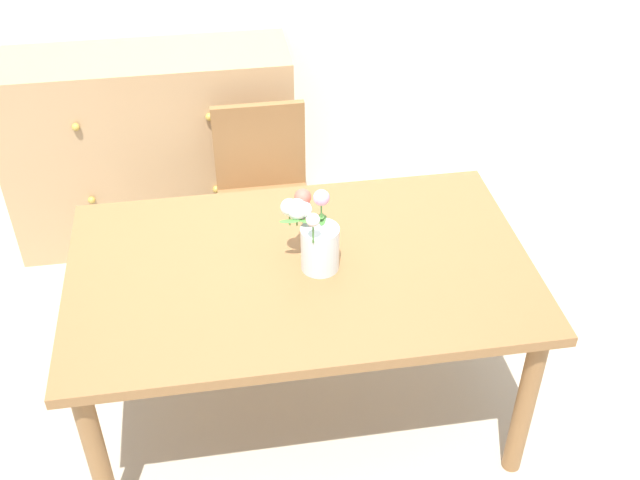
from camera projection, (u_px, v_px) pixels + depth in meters
name	position (u px, v px, depth m)	size (l,w,h in m)	color
ground_plane	(303.00, 404.00, 3.19)	(12.00, 12.00, 0.00)	#B7AD99
dining_table	(301.00, 283.00, 2.79)	(1.65, 1.01, 0.75)	olive
chair_far	(263.00, 189.00, 3.54)	(0.42, 0.42, 0.90)	olive
dresser	(152.00, 149.00, 3.86)	(1.40, 0.47, 1.00)	tan
flower_vase	(314.00, 234.00, 2.67)	(0.21, 0.22, 0.30)	silver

